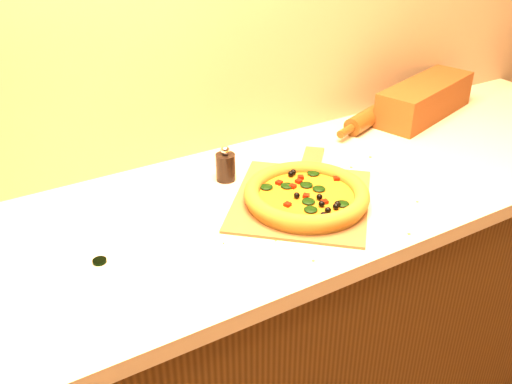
% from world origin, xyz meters
% --- Properties ---
extents(cabinet, '(2.80, 0.65, 0.86)m').
position_xyz_m(cabinet, '(0.00, 1.43, 0.43)').
color(cabinet, '#432A0E').
rests_on(cabinet, ground).
extents(countertop, '(2.84, 0.68, 0.04)m').
position_xyz_m(countertop, '(0.00, 1.43, 0.88)').
color(countertop, beige).
rests_on(countertop, cabinet).
extents(pizza_peel, '(0.49, 0.49, 0.01)m').
position_xyz_m(pizza_peel, '(0.20, 1.38, 0.90)').
color(pizza_peel, brown).
rests_on(pizza_peel, countertop).
extents(pizza, '(0.31, 0.31, 0.04)m').
position_xyz_m(pizza, '(0.19, 1.35, 0.93)').
color(pizza, '#B5822D').
rests_on(pizza, pizza_peel).
extents(bottle_cap, '(0.04, 0.04, 0.01)m').
position_xyz_m(bottle_cap, '(-0.32, 1.38, 0.90)').
color(bottle_cap, black).
rests_on(bottle_cap, countertop).
extents(pepper_grinder, '(0.05, 0.05, 0.10)m').
position_xyz_m(pepper_grinder, '(0.09, 1.56, 0.94)').
color(pepper_grinder, black).
rests_on(pepper_grinder, countertop).
extents(rolling_pin, '(0.41, 0.17, 0.06)m').
position_xyz_m(rolling_pin, '(0.69, 1.66, 0.93)').
color(rolling_pin, '#582E0F').
rests_on(rolling_pin, countertop).
extents(bread_bag, '(0.44, 0.25, 0.11)m').
position_xyz_m(bread_bag, '(0.87, 1.63, 0.96)').
color(bread_bag, brown).
rests_on(bread_bag, countertop).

